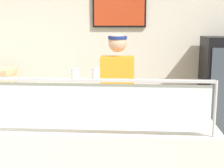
# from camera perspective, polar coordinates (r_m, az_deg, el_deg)

# --- Properties ---
(shop_rear_unit) EXTENTS (6.48, 0.13, 2.70)m
(shop_rear_unit) POSITION_cam_1_polar(r_m,az_deg,el_deg) (5.22, 0.91, 5.04)
(shop_rear_unit) COLOR beige
(shop_rear_unit) RESTS_ON ground
(sneeze_guard) EXTENTS (1.91, 0.06, 0.47)m
(sneeze_guard) POSITION_cam_1_polar(r_m,az_deg,el_deg) (2.67, -2.26, -2.84)
(sneeze_guard) COLOR #B2B5BC
(sneeze_guard) RESTS_ON serving_counter
(pizza_tray) EXTENTS (0.48, 0.48, 0.04)m
(pizza_tray) POSITION_cam_1_polar(r_m,az_deg,el_deg) (3.17, -1.93, -5.90)
(pizza_tray) COLOR #9EA0A8
(pizza_tray) RESTS_ON serving_counter
(pizza_server) EXTENTS (0.13, 0.29, 0.01)m
(pizza_server) POSITION_cam_1_polar(r_m,az_deg,el_deg) (3.15, -2.04, -5.62)
(pizza_server) COLOR #ADAFB7
(pizza_server) RESTS_ON pizza_tray
(parmesan_shaker) EXTENTS (0.06, 0.06, 0.09)m
(parmesan_shaker) POSITION_cam_1_polar(r_m,az_deg,el_deg) (2.66, -6.57, 1.74)
(parmesan_shaker) COLOR white
(parmesan_shaker) RESTS_ON sneeze_guard
(pepper_flake_shaker) EXTENTS (0.06, 0.06, 0.09)m
(pepper_flake_shaker) POSITION_cam_1_polar(r_m,az_deg,el_deg) (2.63, -2.86, 1.75)
(pepper_flake_shaker) COLOR white
(pepper_flake_shaker) RESTS_ON sneeze_guard
(worker_figure) EXTENTS (0.41, 0.50, 1.76)m
(worker_figure) POSITION_cam_1_polar(r_m,az_deg,el_deg) (3.76, 1.01, -2.65)
(worker_figure) COLOR #23232D
(worker_figure) RESTS_ON ground
(prep_shelf) EXTENTS (0.70, 0.55, 0.89)m
(prep_shelf) POSITION_cam_1_polar(r_m,az_deg,el_deg) (5.33, -18.91, -5.48)
(prep_shelf) COLOR #B7BABF
(prep_shelf) RESTS_ON ground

